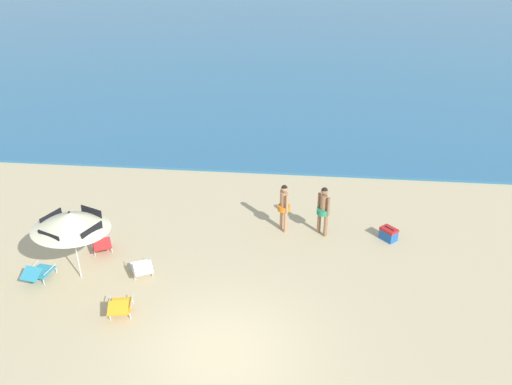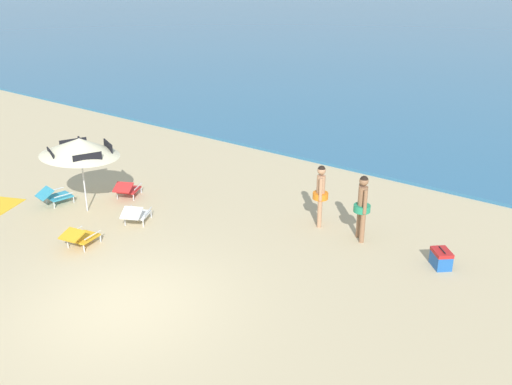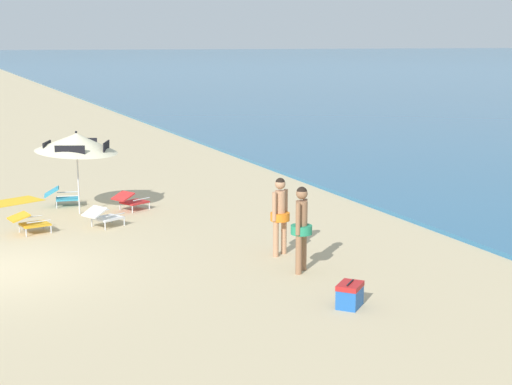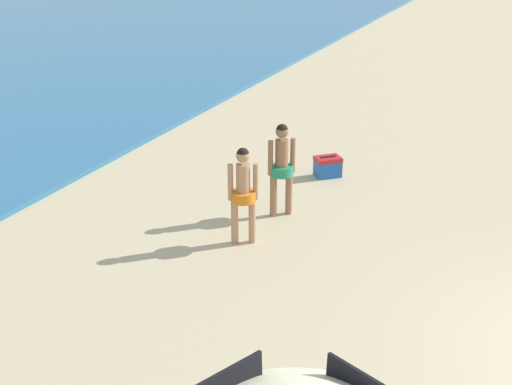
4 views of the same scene
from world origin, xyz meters
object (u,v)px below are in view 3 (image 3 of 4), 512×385
at_px(cooler_box, 350,295).
at_px(beach_towel, 7,203).
at_px(person_standing_near_shore, 280,211).
at_px(person_standing_beside, 301,223).
at_px(lounge_chair_under_umbrella, 131,200).
at_px(lounge_chair_facing_sea, 103,216).
at_px(beach_umbrella_striped_main, 76,143).
at_px(lounge_chair_spare_folded, 62,196).
at_px(lounge_chair_beside_umbrella, 29,222).

distance_m(cooler_box, beach_towel, 11.67).
relative_size(person_standing_near_shore, person_standing_beside, 0.97).
height_order(person_standing_near_shore, person_standing_beside, person_standing_beside).
xyz_separation_m(lounge_chair_under_umbrella, beach_towel, (-2.25, -2.84, -0.27)).
xyz_separation_m(lounge_chair_under_umbrella, lounge_chair_facing_sea, (1.53, -1.03, -0.00)).
height_order(beach_umbrella_striped_main, lounge_chair_under_umbrella, beach_umbrella_striped_main).
bearing_deg(person_standing_beside, beach_umbrella_striped_main, -156.14).
relative_size(lounge_chair_spare_folded, person_standing_beside, 0.59).
bearing_deg(lounge_chair_under_umbrella, beach_umbrella_striped_main, -96.84).
bearing_deg(lounge_chair_under_umbrella, lounge_chair_beside_umbrella, -61.31).
distance_m(person_standing_beside, beach_towel, 9.90).
xyz_separation_m(lounge_chair_spare_folded, cooler_box, (9.79, 3.09, -0.07)).
bearing_deg(lounge_chair_beside_umbrella, lounge_chair_under_umbrella, 118.69).
xyz_separation_m(person_standing_near_shore, beach_towel, (-7.54, -4.64, -0.92)).
bearing_deg(beach_towel, lounge_chair_beside_umbrella, 2.32).
distance_m(lounge_chair_under_umbrella, lounge_chair_beside_umbrella, 3.07).
relative_size(lounge_chair_spare_folded, person_standing_near_shore, 0.60).
distance_m(beach_umbrella_striped_main, lounge_chair_spare_folded, 1.90).
relative_size(lounge_chair_beside_umbrella, person_standing_beside, 0.58).
xyz_separation_m(beach_umbrella_striped_main, cooler_box, (8.71, 2.83, -1.61)).
distance_m(lounge_chair_under_umbrella, cooler_box, 8.70).
bearing_deg(beach_towel, lounge_chair_facing_sea, 25.69).
xyz_separation_m(beach_umbrella_striped_main, person_standing_near_shore, (5.45, 3.07, -0.89)).
height_order(lounge_chair_under_umbrella, person_standing_near_shore, person_standing_near_shore).
xyz_separation_m(beach_umbrella_striped_main, lounge_chair_spare_folded, (-1.08, -0.26, -1.54)).
relative_size(lounge_chair_facing_sea, person_standing_near_shore, 0.64).
height_order(person_standing_beside, cooler_box, person_standing_beside).
bearing_deg(lounge_chair_spare_folded, person_standing_beside, 22.48).
bearing_deg(person_standing_near_shore, lounge_chair_under_umbrella, -161.29).
relative_size(lounge_chair_facing_sea, cooler_box, 1.70).
xyz_separation_m(cooler_box, beach_towel, (-10.81, -4.39, -0.20)).
bearing_deg(lounge_chair_facing_sea, lounge_chair_spare_folded, -169.52).
height_order(lounge_chair_beside_umbrella, beach_towel, lounge_chair_beside_umbrella).
relative_size(beach_umbrella_striped_main, lounge_chair_beside_umbrella, 3.07).
relative_size(lounge_chair_spare_folded, beach_towel, 0.54).
xyz_separation_m(lounge_chair_beside_umbrella, person_standing_beside, (5.04, 4.36, 0.67)).
relative_size(beach_umbrella_striped_main, person_standing_near_shore, 1.82).
distance_m(lounge_chair_facing_sea, cooler_box, 7.49).
bearing_deg(beach_umbrella_striped_main, lounge_chair_beside_umbrella, -40.98).
distance_m(lounge_chair_beside_umbrella, person_standing_near_shore, 5.93).
xyz_separation_m(beach_umbrella_striped_main, lounge_chair_facing_sea, (1.68, 0.25, -1.54)).
xyz_separation_m(beach_umbrella_striped_main, lounge_chair_beside_umbrella, (1.63, -1.41, -1.53)).
bearing_deg(lounge_chair_spare_folded, lounge_chair_beside_umbrella, -23.13).
height_order(person_standing_near_shore, beach_towel, person_standing_near_shore).
distance_m(lounge_chair_facing_sea, beach_towel, 4.20).
distance_m(lounge_chair_spare_folded, cooler_box, 10.27).
distance_m(lounge_chair_under_umbrella, person_standing_near_shore, 5.63).
height_order(beach_umbrella_striped_main, person_standing_near_shore, beach_umbrella_striped_main).
xyz_separation_m(lounge_chair_under_umbrella, person_standing_near_shore, (5.29, 1.79, 0.65)).
bearing_deg(cooler_box, beach_umbrella_striped_main, -162.01).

